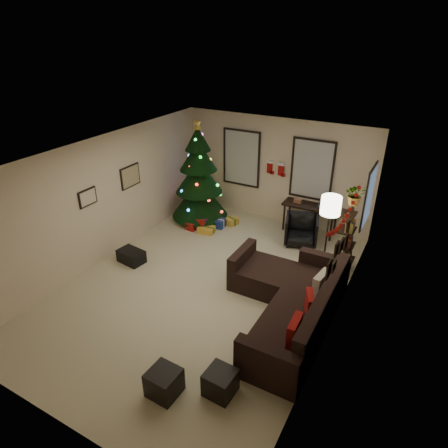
{
  "coord_description": "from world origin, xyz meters",
  "views": [
    {
      "loc": [
        3.43,
        -5.45,
        4.69
      ],
      "look_at": [
        0.1,
        0.6,
        1.15
      ],
      "focal_mm": 31.43,
      "sensor_mm": 36.0,
      "label": 1
    }
  ],
  "objects": [
    {
      "name": "stocking_left",
      "position": [
        -0.14,
        3.48,
        1.44
      ],
      "size": [
        0.2,
        0.05,
        0.36
      ],
      "color": "#990F0C",
      "rests_on": "wall_back"
    },
    {
      "name": "christmas_tree",
      "position": [
        -1.68,
        2.5,
        1.12
      ],
      "size": [
        1.46,
        1.46,
        2.72
      ],
      "rotation": [
        0.0,
        0.0,
        0.4
      ],
      "color": "black",
      "rests_on": "floor"
    },
    {
      "name": "wall_right",
      "position": [
        2.5,
        0.0,
        1.35
      ],
      "size": [
        0.0,
        7.0,
        7.0
      ],
      "primitive_type": "plane",
      "rotation": [
        1.57,
        0.0,
        -1.57
      ],
      "color": "beige",
      "rests_on": "floor"
    },
    {
      "name": "window_right_wall",
      "position": [
        2.47,
        2.55,
        1.5
      ],
      "size": [
        0.06,
        0.9,
        1.3
      ],
      "color": "#728CB2",
      "rests_on": "wall_right"
    },
    {
      "name": "desk",
      "position": [
        1.08,
        3.22,
        0.65
      ],
      "size": [
        1.36,
        0.48,
        0.73
      ],
      "color": "black",
      "rests_on": "floor"
    },
    {
      "name": "floor_lamp",
      "position": [
        1.95,
        1.43,
        1.51
      ],
      "size": [
        0.38,
        0.38,
        1.81
      ],
      "rotation": [
        0.0,
        0.0,
        -0.32
      ],
      "color": "black",
      "rests_on": "floor"
    },
    {
      "name": "ottoman_near",
      "position": [
        0.82,
        -2.46,
        0.2
      ],
      "size": [
        0.44,
        0.44,
        0.4
      ],
      "primitive_type": "cube",
      "rotation": [
        0.0,
        0.0,
        -0.04
      ],
      "color": "black",
      "rests_on": "floor"
    },
    {
      "name": "window_back_right",
      "position": [
        0.95,
        3.47,
        1.55
      ],
      "size": [
        1.05,
        0.06,
        1.5
      ],
      "color": "#728CB2",
      "rests_on": "wall_back"
    },
    {
      "name": "garland",
      "position": [
        2.45,
        0.16,
        2.1
      ],
      "size": [
        0.08,
        1.9,
        0.3
      ],
      "primitive_type": null,
      "color": "#A5140C",
      "rests_on": "wall_right"
    },
    {
      "name": "floor",
      "position": [
        0.0,
        0.0,
        0.0
      ],
      "size": [
        7.0,
        7.0,
        0.0
      ],
      "primitive_type": "plane",
      "color": "beige",
      "rests_on": "ground"
    },
    {
      "name": "desk_chair",
      "position": [
        1.09,
        2.57,
        0.35
      ],
      "size": [
        0.84,
        0.81,
        0.7
      ],
      "primitive_type": "imported",
      "rotation": [
        0.0,
        0.0,
        0.3
      ],
      "color": "black",
      "rests_on": "floor"
    },
    {
      "name": "gallery",
      "position": [
        2.48,
        -0.07,
        1.57
      ],
      "size": [
        0.03,
        1.25,
        0.54
      ],
      "color": "black",
      "rests_on": "wall_right"
    },
    {
      "name": "wall_left",
      "position": [
        -2.5,
        0.0,
        1.35
      ],
      "size": [
        0.0,
        7.0,
        7.0
      ],
      "primitive_type": "plane",
      "rotation": [
        1.57,
        0.0,
        1.57
      ],
      "color": "beige",
      "rests_on": "floor"
    },
    {
      "name": "pillow_red_b",
      "position": [
        2.21,
        -0.36,
        0.64
      ],
      "size": [
        0.26,
        0.41,
        0.4
      ],
      "primitive_type": "cube",
      "rotation": [
        0.0,
        0.0,
        0.41
      ],
      "color": "maroon",
      "rests_on": "sofa"
    },
    {
      "name": "potted_plant",
      "position": [
        2.3,
        1.81,
        1.85
      ],
      "size": [
        0.63,
        0.59,
        0.56
      ],
      "primitive_type": "imported",
      "rotation": [
        0.0,
        0.0,
        0.34
      ],
      "color": "#4C4C4C",
      "rests_on": "bookshelf"
    },
    {
      "name": "sofa",
      "position": [
        1.81,
        -0.05,
        0.3
      ],
      "size": [
        2.07,
        3.0,
        0.91
      ],
      "color": "black",
      "rests_on": "floor"
    },
    {
      "name": "presents",
      "position": [
        -1.41,
        2.23,
        0.12
      ],
      "size": [
        1.5,
        1.01,
        0.3
      ],
      "rotation": [
        0.0,
        0.0,
        0.27
      ],
      "color": "maroon",
      "rests_on": "floor"
    },
    {
      "name": "art_map",
      "position": [
        -2.48,
        0.87,
        1.6
      ],
      "size": [
        0.04,
        0.6,
        0.5
      ],
      "color": "black",
      "rests_on": "wall_left"
    },
    {
      "name": "ottoman_far",
      "position": [
        1.51,
        -2.07,
        0.19
      ],
      "size": [
        0.42,
        0.42,
        0.38
      ],
      "primitive_type": "cube",
      "rotation": [
        0.0,
        0.0,
        -0.05
      ],
      "color": "black",
      "rests_on": "floor"
    },
    {
      "name": "storage_bin",
      "position": [
        -1.88,
        -0.02,
        0.14
      ],
      "size": [
        0.61,
        0.45,
        0.28
      ],
      "primitive_type": "cube",
      "rotation": [
        0.0,
        0.0,
        -0.13
      ],
      "color": "black",
      "rests_on": "floor"
    },
    {
      "name": "pillow_cream",
      "position": [
        2.21,
        0.27,
        0.63
      ],
      "size": [
        0.2,
        0.47,
        0.45
      ],
      "primitive_type": "cube",
      "rotation": [
        0.0,
        0.0,
        -0.15
      ],
      "color": "beige",
      "rests_on": "sofa"
    },
    {
      "name": "wall_front",
      "position": [
        0.0,
        -3.5,
        1.35
      ],
      "size": [
        5.0,
        0.0,
        5.0
      ],
      "primitive_type": "plane",
      "rotation": [
        -1.57,
        0.0,
        0.0
      ],
      "color": "beige",
      "rests_on": "floor"
    },
    {
      "name": "stocking_right",
      "position": [
        0.19,
        3.4,
        1.46
      ],
      "size": [
        0.2,
        0.05,
        0.36
      ],
      "color": "#990F0C",
      "rests_on": "wall_back"
    },
    {
      "name": "wall_back",
      "position": [
        0.0,
        3.5,
        1.35
      ],
      "size": [
        5.0,
        0.0,
        5.0
      ],
      "primitive_type": "plane",
      "rotation": [
        1.57,
        0.0,
        0.0
      ],
      "color": "beige",
      "rests_on": "floor"
    },
    {
      "name": "pillow_red_a",
      "position": [
        2.21,
        -1.09,
        0.64
      ],
      "size": [
        0.14,
        0.45,
        0.44
      ],
      "primitive_type": "cube",
      "rotation": [
        0.0,
        0.0,
        0.05
      ],
      "color": "maroon",
      "rests_on": "sofa"
    },
    {
      "name": "ceiling",
      "position": [
        0.0,
        0.0,
        2.7
      ],
      "size": [
        7.0,
        7.0,
        0.0
      ],
      "primitive_type": "plane",
      "rotation": [
        3.14,
        0.0,
        0.0
      ],
      "color": "white",
      "rests_on": "floor"
    },
    {
      "name": "bookshelf",
      "position": [
        2.3,
        1.84,
        0.75
      ],
      "size": [
        0.3,
        0.46,
        1.54
      ],
      "color": "black",
      "rests_on": "floor"
    },
    {
      "name": "art_abstract",
      "position": [
        -2.48,
        -0.41,
        1.57
      ],
      "size": [
        0.04,
        0.45,
        0.35
      ],
      "color": "black",
      "rests_on": "wall_left"
    },
    {
      "name": "window_back_left",
      "position": [
        -0.95,
        3.47,
        1.55
      ],
      "size": [
        1.05,
        0.06,
        1.5
      ],
      "color": "#728CB2",
      "rests_on": "wall_back"
    }
  ]
}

